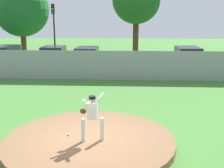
% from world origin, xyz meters
% --- Properties ---
extents(ground_plane, '(80.00, 80.00, 0.00)m').
position_xyz_m(ground_plane, '(0.00, 6.00, 0.00)').
color(ground_plane, '#427A33').
extents(asphalt_strip, '(44.00, 7.00, 0.01)m').
position_xyz_m(asphalt_strip, '(0.00, 14.50, 0.00)').
color(asphalt_strip, '#2B2B2D').
rests_on(asphalt_strip, ground_plane).
extents(pitchers_mound, '(5.57, 5.57, 0.24)m').
position_xyz_m(pitchers_mound, '(0.00, 0.00, 0.12)').
color(pitchers_mound, brown).
rests_on(pitchers_mound, ground_plane).
extents(pitcher_youth, '(0.80, 0.32, 1.58)m').
position_xyz_m(pitcher_youth, '(0.13, -0.20, 1.14)').
color(pitcher_youth, silver).
rests_on(pitcher_youth, pitchers_mound).
extents(baseball, '(0.07, 0.07, 0.07)m').
position_xyz_m(baseball, '(-0.70, 0.17, 0.27)').
color(baseball, white).
rests_on(baseball, pitchers_mound).
extents(chainlink_fence, '(38.65, 0.07, 2.01)m').
position_xyz_m(chainlink_fence, '(-0.00, 10.00, 0.96)').
color(chainlink_fence, gray).
rests_on(chainlink_fence, ground_plane).
extents(parked_car_champagne, '(2.05, 4.77, 1.70)m').
position_xyz_m(parked_car_champagne, '(-8.80, 14.76, 0.81)').
color(parked_car_champagne, tan).
rests_on(parked_car_champagne, ground_plane).
extents(parked_car_slate, '(1.93, 4.51, 1.62)m').
position_xyz_m(parked_car_slate, '(-2.08, 14.80, 0.78)').
color(parked_car_slate, slate).
rests_on(parked_car_slate, ground_plane).
extents(parked_car_red, '(2.02, 4.81, 1.70)m').
position_xyz_m(parked_car_red, '(5.96, 14.67, 0.81)').
color(parked_car_red, '#A81919').
rests_on(parked_car_red, ground_plane).
extents(parked_car_navy, '(1.95, 4.14, 1.73)m').
position_xyz_m(parked_car_navy, '(-4.71, 14.39, 0.81)').
color(parked_car_navy, '#161E4C').
rests_on(parked_car_navy, ground_plane).
extents(traffic_light_near, '(0.28, 0.46, 5.15)m').
position_xyz_m(traffic_light_near, '(-5.71, 18.85, 3.50)').
color(traffic_light_near, black).
rests_on(traffic_light_near, ground_plane).
extents(tree_tall_centre, '(5.90, 5.90, 7.74)m').
position_xyz_m(tree_tall_centre, '(-10.25, 23.25, 4.77)').
color(tree_tall_centre, '#4C331E').
rests_on(tree_tall_centre, ground_plane).
extents(tree_broad_left, '(4.79, 4.79, 8.04)m').
position_xyz_m(tree_broad_left, '(2.00, 21.53, 5.60)').
color(tree_broad_left, '#4C331E').
rests_on(tree_broad_left, ground_plane).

